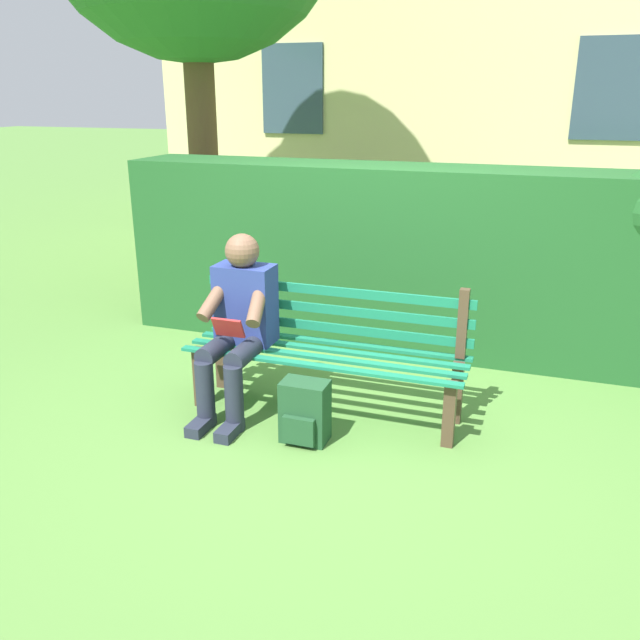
{
  "coord_description": "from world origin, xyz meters",
  "views": [
    {
      "loc": [
        -1.25,
        3.72,
        2.01
      ],
      "look_at": [
        0.0,
        0.1,
        0.68
      ],
      "focal_mm": 37.12,
      "sensor_mm": 36.0,
      "label": 1
    }
  ],
  "objects": [
    {
      "name": "backpack",
      "position": [
        -0.0,
        0.38,
        0.19
      ],
      "size": [
        0.28,
        0.25,
        0.38
      ],
      "color": "#1E4728",
      "rests_on": "ground"
    },
    {
      "name": "park_bench",
      "position": [
        0.0,
        -0.07,
        0.44
      ],
      "size": [
        1.81,
        0.48,
        0.88
      ],
      "color": "#4C3828",
      "rests_on": "ground"
    },
    {
      "name": "person_seated",
      "position": [
        0.56,
        0.1,
        0.61
      ],
      "size": [
        0.44,
        0.73,
        1.16
      ],
      "color": "navy",
      "rests_on": "ground"
    },
    {
      "name": "hedge_backdrop",
      "position": [
        -0.46,
        -1.43,
        0.76
      ],
      "size": [
        5.11,
        0.74,
        1.55
      ],
      "color": "#1E5123",
      "rests_on": "ground"
    },
    {
      "name": "ground",
      "position": [
        0.0,
        0.0,
        0.0
      ],
      "size": [
        60.0,
        60.0,
        0.0
      ],
      "primitive_type": "plane",
      "color": "#517F38"
    }
  ]
}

